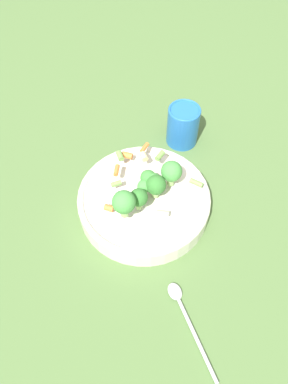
# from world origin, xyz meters

# --- Properties ---
(ground_plane) EXTENTS (3.00, 3.00, 0.00)m
(ground_plane) POSITION_xyz_m (0.00, 0.00, 0.00)
(ground_plane) COLOR #4C6B38
(bowl) EXTENTS (0.29, 0.29, 0.05)m
(bowl) POSITION_xyz_m (0.00, 0.00, 0.03)
(bowl) COLOR silver
(bowl) RESTS_ON ground_plane
(pasta_salad) EXTENTS (0.21, 0.20, 0.09)m
(pasta_salad) POSITION_xyz_m (0.01, -0.01, 0.09)
(pasta_salad) COLOR #8CB766
(pasta_salad) RESTS_ON bowl
(cup) EXTENTS (0.08, 0.08, 0.10)m
(cup) POSITION_xyz_m (0.18, 0.14, 0.05)
(cup) COLOR #2366B2
(cup) RESTS_ON ground_plane
(spoon) EXTENTS (0.04, 0.19, 0.01)m
(spoon) POSITION_xyz_m (-0.04, -0.25, 0.01)
(spoon) COLOR silver
(spoon) RESTS_ON ground_plane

